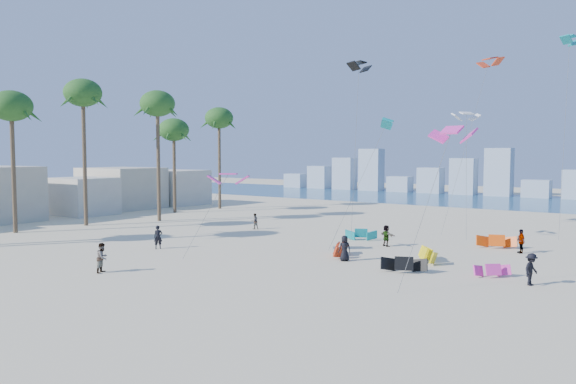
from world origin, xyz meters
The scene contains 10 objects.
ground centered at (0.00, 0.00, 0.00)m, with size 220.00×220.00×0.00m, color beige.
ocean centered at (0.00, 72.00, 0.01)m, with size 220.00×220.00×0.00m, color navy.
kitesurfer_near centered at (-5.78, 10.90, 0.91)m, with size 0.66×0.44×1.82m, color black.
kitesurfer_mid centered at (-1.98, 3.09, 0.93)m, with size 0.90×0.70×1.86m, color gray.
kitesurfers_far centered at (12.33, 19.68, 0.87)m, with size 36.00×11.50×1.82m.
grounded_kites centered at (11.98, 19.43, 0.45)m, with size 16.05×14.55×0.98m.
flying_kites centered at (14.75, 22.98, 11.62)m, with size 33.75×33.14×18.35m.
palm_row centered at (-22.27, 16.12, 12.11)m, with size 9.74×44.80×15.01m.
beachfront_buildings centered at (-33.69, 20.82, 2.67)m, with size 11.50×43.00×6.00m.
distant_skyline centered at (-1.19, 82.00, 3.09)m, with size 85.00×3.00×8.40m.
Camera 1 is at (26.98, -17.62, 7.37)m, focal length 34.16 mm.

